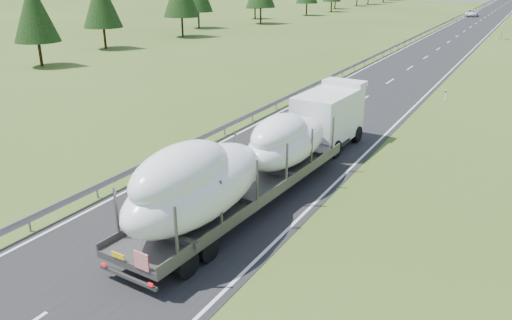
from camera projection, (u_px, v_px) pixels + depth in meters
The scene contains 6 objects.
ground at pixel (182, 222), 22.96m from camera, with size 400.00×400.00×0.00m, color #3B521B.
road_surface at pixel (471, 27), 104.67m from camera, with size 10.00×400.00×0.02m, color black.
guardrail at pixel (445, 23), 106.83m from camera, with size 0.10×400.00×0.76m.
highway_sign at pixel (503, 28), 84.41m from camera, with size 0.08×0.90×2.60m.
boat_truck at pixel (262, 152), 24.61m from camera, with size 3.85×21.59×4.61m.
distant_van at pixel (472, 13), 128.50m from camera, with size 2.82×6.11×1.70m, color white.
Camera 1 is at (12.95, -16.21, 10.78)m, focal length 35.00 mm.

